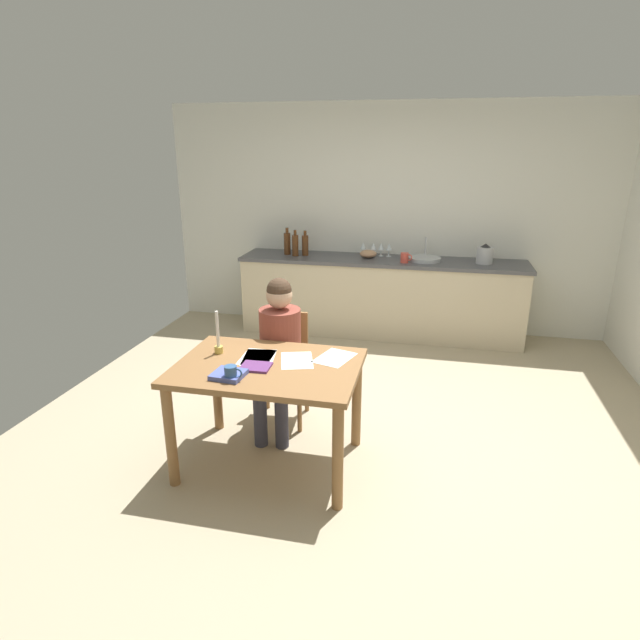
# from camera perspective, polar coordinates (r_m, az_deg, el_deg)

# --- Properties ---
(ground_plane) EXTENTS (5.20, 5.20, 0.04)m
(ground_plane) POSITION_cam_1_polar(r_m,az_deg,el_deg) (4.26, 2.97, -11.83)
(ground_plane) COLOR tan
(wall_back) EXTENTS (5.20, 0.12, 2.60)m
(wall_back) POSITION_cam_1_polar(r_m,az_deg,el_deg) (6.31, 7.25, 10.88)
(wall_back) COLOR silver
(wall_back) RESTS_ON ground
(kitchen_counter) EXTENTS (3.24, 0.64, 0.90)m
(kitchen_counter) POSITION_cam_1_polar(r_m,az_deg,el_deg) (6.13, 6.60, 2.56)
(kitchen_counter) COLOR beige
(kitchen_counter) RESTS_ON ground
(dining_table) EXTENTS (1.22, 0.86, 0.75)m
(dining_table) POSITION_cam_1_polar(r_m,az_deg,el_deg) (3.53, -5.68, -6.57)
(dining_table) COLOR olive
(dining_table) RESTS_ON ground
(chair_at_table) EXTENTS (0.43, 0.43, 0.87)m
(chair_at_table) POSITION_cam_1_polar(r_m,az_deg,el_deg) (4.21, -4.02, -4.54)
(chair_at_table) COLOR olive
(chair_at_table) RESTS_ON ground
(person_seated) EXTENTS (0.35, 0.61, 1.19)m
(person_seated) POSITION_cam_1_polar(r_m,az_deg,el_deg) (4.00, -4.54, -2.82)
(person_seated) COLOR brown
(person_seated) RESTS_ON ground
(coffee_mug) EXTENTS (0.12, 0.08, 0.10)m
(coffee_mug) POSITION_cam_1_polar(r_m,az_deg,el_deg) (3.27, -9.67, -5.75)
(coffee_mug) COLOR #33598C
(coffee_mug) RESTS_ON dining_table
(candlestick) EXTENTS (0.06, 0.06, 0.31)m
(candlestick) POSITION_cam_1_polar(r_m,az_deg,el_deg) (3.69, -11.06, -2.29)
(candlestick) COLOR gold
(candlestick) RESTS_ON dining_table
(book_magazine) EXTENTS (0.20, 0.17, 0.02)m
(book_magazine) POSITION_cam_1_polar(r_m,az_deg,el_deg) (3.44, -7.03, -5.09)
(book_magazine) COLOR #61306B
(book_magazine) RESTS_ON dining_table
(book_cookery) EXTENTS (0.21, 0.20, 0.03)m
(book_cookery) POSITION_cam_1_polar(r_m,az_deg,el_deg) (3.34, -9.96, -5.90)
(book_cookery) COLOR #4D5BAB
(book_cookery) RESTS_ON dining_table
(paper_letter) EXTENTS (0.29, 0.35, 0.00)m
(paper_letter) POSITION_cam_1_polar(r_m,az_deg,el_deg) (3.58, 1.61, -4.14)
(paper_letter) COLOR white
(paper_letter) RESTS_ON dining_table
(paper_bill) EXTENTS (0.29, 0.34, 0.00)m
(paper_bill) POSITION_cam_1_polar(r_m,az_deg,el_deg) (3.54, -2.54, -4.43)
(paper_bill) COLOR white
(paper_bill) RESTS_ON dining_table
(paper_envelope) EXTENTS (0.22, 0.31, 0.00)m
(paper_envelope) POSITION_cam_1_polar(r_m,az_deg,el_deg) (3.61, -6.90, -4.04)
(paper_envelope) COLOR white
(paper_envelope) RESTS_ON dining_table
(paper_receipt) EXTENTS (0.25, 0.33, 0.00)m
(paper_receipt) POSITION_cam_1_polar(r_m,az_deg,el_deg) (3.60, -6.69, -4.09)
(paper_receipt) COLOR white
(paper_receipt) RESTS_ON dining_table
(sink_unit) EXTENTS (0.36, 0.36, 0.24)m
(sink_unit) POSITION_cam_1_polar(r_m,az_deg,el_deg) (5.99, 11.36, 6.59)
(sink_unit) COLOR #B2B7BC
(sink_unit) RESTS_ON kitchen_counter
(bottle_oil) EXTENTS (0.08, 0.08, 0.31)m
(bottle_oil) POSITION_cam_1_polar(r_m,az_deg,el_deg) (6.22, -3.60, 8.38)
(bottle_oil) COLOR #593319
(bottle_oil) RESTS_ON kitchen_counter
(bottle_vinegar) EXTENTS (0.07, 0.07, 0.30)m
(bottle_vinegar) POSITION_cam_1_polar(r_m,az_deg,el_deg) (6.13, -2.72, 8.19)
(bottle_vinegar) COLOR #593319
(bottle_vinegar) RESTS_ON kitchen_counter
(bottle_wine_red) EXTENTS (0.08, 0.08, 0.29)m
(bottle_wine_red) POSITION_cam_1_polar(r_m,az_deg,el_deg) (6.15, -1.63, 8.20)
(bottle_wine_red) COLOR #593319
(bottle_wine_red) RESTS_ON kitchen_counter
(mixing_bowl) EXTENTS (0.19, 0.19, 0.09)m
(mixing_bowl) POSITION_cam_1_polar(r_m,az_deg,el_deg) (6.06, 5.29, 7.21)
(mixing_bowl) COLOR tan
(mixing_bowl) RESTS_ON kitchen_counter
(stovetop_kettle) EXTENTS (0.18, 0.18, 0.22)m
(stovetop_kettle) POSITION_cam_1_polar(r_m,az_deg,el_deg) (6.00, 17.55, 6.83)
(stovetop_kettle) COLOR #B7BABF
(stovetop_kettle) RESTS_ON kitchen_counter
(wine_glass_near_sink) EXTENTS (0.07, 0.07, 0.15)m
(wine_glass_near_sink) POSITION_cam_1_polar(r_m,az_deg,el_deg) (6.14, 7.55, 7.90)
(wine_glass_near_sink) COLOR silver
(wine_glass_near_sink) RESTS_ON kitchen_counter
(wine_glass_by_kettle) EXTENTS (0.07, 0.07, 0.15)m
(wine_glass_by_kettle) POSITION_cam_1_polar(r_m,az_deg,el_deg) (6.15, 6.70, 7.94)
(wine_glass_by_kettle) COLOR silver
(wine_glass_by_kettle) RESTS_ON kitchen_counter
(wine_glass_back_left) EXTENTS (0.07, 0.07, 0.15)m
(wine_glass_back_left) POSITION_cam_1_polar(r_m,az_deg,el_deg) (6.16, 5.85, 7.99)
(wine_glass_back_left) COLOR silver
(wine_glass_back_left) RESTS_ON kitchen_counter
(wine_glass_back_right) EXTENTS (0.07, 0.07, 0.15)m
(wine_glass_back_right) POSITION_cam_1_polar(r_m,az_deg,el_deg) (6.18, 4.73, 8.05)
(wine_glass_back_right) COLOR silver
(wine_glass_back_right) RESTS_ON kitchen_counter
(teacup_on_counter) EXTENTS (0.13, 0.09, 0.11)m
(teacup_on_counter) POSITION_cam_1_polar(r_m,az_deg,el_deg) (5.85, 9.25, 6.73)
(teacup_on_counter) COLOR #D84C3F
(teacup_on_counter) RESTS_ON kitchen_counter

